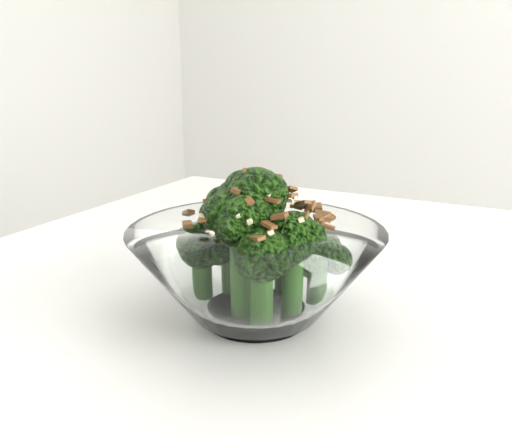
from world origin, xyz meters
The scene contains 1 object.
broccoli_dish centered at (-0.30, -0.10, 0.80)m, with size 0.22×0.22×0.13m.
Camera 1 is at (-0.08, -0.49, 0.97)m, focal length 40.00 mm.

